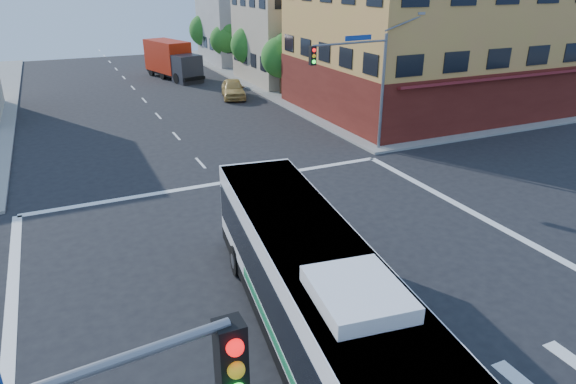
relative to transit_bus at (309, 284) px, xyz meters
name	(u,v)px	position (x,y,z in m)	size (l,w,h in m)	color
ground	(297,271)	(1.34, 3.52, -1.86)	(120.00, 120.00, 0.00)	black
sidewalk_ne	(434,66)	(36.34, 38.52, -1.78)	(50.00, 50.00, 0.15)	gray
corner_building_ne	(427,34)	(21.33, 22.00, 4.03)	(18.10, 15.44, 14.00)	#C48346
building_east_near	(304,35)	(18.32, 37.50, 2.65)	(12.06, 10.06, 9.00)	tan
building_east_far	(254,20)	(18.32, 51.50, 3.15)	(12.06, 10.06, 10.00)	#9C9C97
signal_mast_ne	(361,71)	(10.42, 14.14, 3.12)	(7.91, 1.13, 8.07)	slate
street_tree_a	(282,55)	(13.24, 31.44, 1.73)	(3.60, 3.60, 5.53)	#3C2916
street_tree_b	(250,43)	(13.24, 39.44, 1.90)	(3.80, 3.80, 5.79)	#3C2916
street_tree_c	(226,38)	(13.24, 47.44, 1.60)	(3.40, 3.40, 5.29)	#3C2916
street_tree_d	(206,28)	(13.24, 55.44, 2.02)	(4.00, 4.00, 6.03)	#3C2916
transit_bus	(309,284)	(0.00, 0.00, 0.00)	(4.37, 13.06, 3.80)	black
box_truck	(172,61)	(6.11, 43.74, -0.02)	(4.54, 8.78, 3.80)	#26272C
parked_car	(233,89)	(8.79, 32.22, -1.04)	(1.92, 4.76, 1.62)	tan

